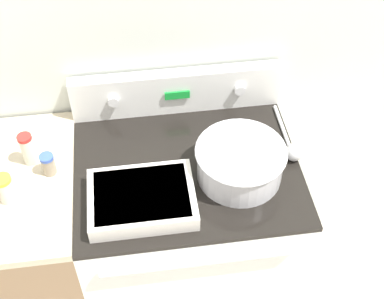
# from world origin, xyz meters

# --- Properties ---
(kitchen_wall) EXTENTS (8.00, 0.05, 2.50)m
(kitchen_wall) POSITION_xyz_m (0.00, 0.66, 1.25)
(kitchen_wall) COLOR silver
(kitchen_wall) RESTS_ON ground_plane
(stove_range) EXTENTS (0.76, 0.65, 0.92)m
(stove_range) POSITION_xyz_m (0.00, 0.31, 0.46)
(stove_range) COLOR white
(stove_range) RESTS_ON ground_plane
(control_panel) EXTENTS (0.76, 0.07, 0.17)m
(control_panel) POSITION_xyz_m (0.00, 0.60, 1.01)
(control_panel) COLOR white
(control_panel) RESTS_ON stove_range
(side_counter) EXTENTS (0.54, 0.62, 0.93)m
(side_counter) POSITION_xyz_m (-0.65, 0.31, 0.47)
(side_counter) COLOR #896B4C
(side_counter) RESTS_ON ground_plane
(mixing_bowl) EXTENTS (0.30, 0.30, 0.12)m
(mixing_bowl) POSITION_xyz_m (0.17, 0.25, 0.99)
(mixing_bowl) COLOR silver
(mixing_bowl) RESTS_ON stove_range
(casserole_dish) EXTENTS (0.33, 0.25, 0.06)m
(casserole_dish) POSITION_xyz_m (-0.16, 0.17, 0.95)
(casserole_dish) COLOR silver
(casserole_dish) RESTS_ON stove_range
(ladle) EXTENTS (0.06, 0.29, 0.06)m
(ladle) POSITION_xyz_m (0.36, 0.32, 0.95)
(ladle) COLOR #B7B7B7
(ladle) RESTS_ON stove_range
(spice_jar_blue_cap) EXTENTS (0.05, 0.05, 0.08)m
(spice_jar_blue_cap) POSITION_xyz_m (-0.45, 0.33, 0.97)
(spice_jar_blue_cap) COLOR gray
(spice_jar_blue_cap) RESTS_ON side_counter
(spice_jar_red_cap) EXTENTS (0.05, 0.05, 0.12)m
(spice_jar_red_cap) POSITION_xyz_m (-0.52, 0.39, 0.99)
(spice_jar_red_cap) COLOR beige
(spice_jar_red_cap) RESTS_ON side_counter
(spice_jar_yellow_cap) EXTENTS (0.06, 0.06, 0.10)m
(spice_jar_yellow_cap) POSITION_xyz_m (-0.58, 0.24, 0.98)
(spice_jar_yellow_cap) COLOR beige
(spice_jar_yellow_cap) RESTS_ON side_counter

